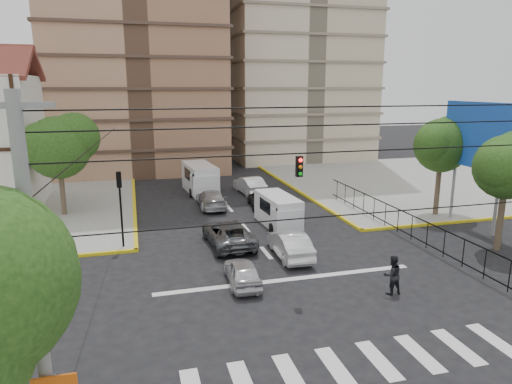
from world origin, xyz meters
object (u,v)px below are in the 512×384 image
object	(u,v)px
traffic_light_nw	(120,197)
pedestrian_crosswalk	(392,275)
van_right_lane	(279,212)
van_left_lane	(200,179)
car_white_front_right	(290,244)
car_silver_front_left	(242,272)

from	to	relation	value
traffic_light_nw	pedestrian_crosswalk	xyz separation A→B (m)	(11.81, -9.29, -2.20)
van_right_lane	pedestrian_crosswalk	xyz separation A→B (m)	(1.75, -11.10, -0.10)
van_left_lane	car_white_front_right	bearing A→B (deg)	-86.99
van_right_lane	van_left_lane	distance (m)	11.88
traffic_light_nw	car_silver_front_left	size ratio (longest dim) A/B	1.22
van_left_lane	car_white_front_right	world-z (taller)	van_left_lane
car_silver_front_left	car_white_front_right	distance (m)	4.36
pedestrian_crosswalk	car_white_front_right	bearing A→B (deg)	-64.48
van_right_lane	van_left_lane	xyz separation A→B (m)	(-3.61, 11.31, 0.20)
van_right_lane	car_silver_front_left	size ratio (longest dim) A/B	1.31
van_right_lane	car_silver_front_left	bearing A→B (deg)	-122.48
car_white_front_right	traffic_light_nw	bearing A→B (deg)	-20.97
traffic_light_nw	car_white_front_right	world-z (taller)	traffic_light_nw
van_right_lane	pedestrian_crosswalk	size ratio (longest dim) A/B	2.59
car_silver_front_left	traffic_light_nw	bearing A→B (deg)	-46.60
van_right_lane	pedestrian_crosswalk	bearing A→B (deg)	-84.96
van_left_lane	pedestrian_crosswalk	world-z (taller)	van_left_lane
car_white_front_right	van_right_lane	bearing A→B (deg)	-100.30
car_silver_front_left	pedestrian_crosswalk	xyz separation A→B (m)	(6.27, -2.79, 0.30)
car_white_front_right	pedestrian_crosswalk	size ratio (longest dim) A/B	2.40
traffic_light_nw	car_white_front_right	xyz separation A→B (m)	(8.89, -3.71, -2.39)
car_silver_front_left	car_white_front_right	size ratio (longest dim) A/B	0.82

